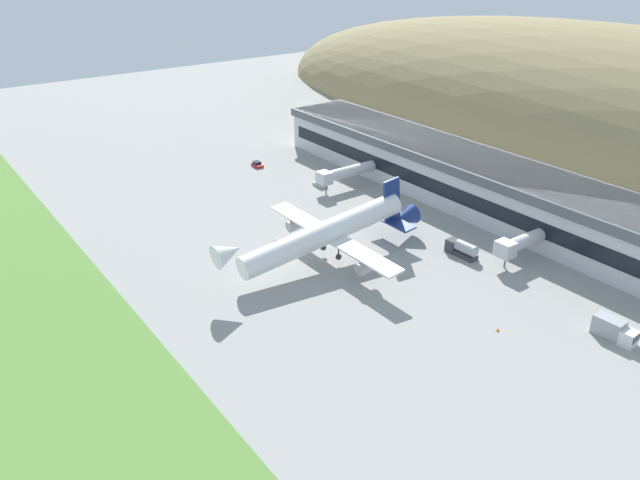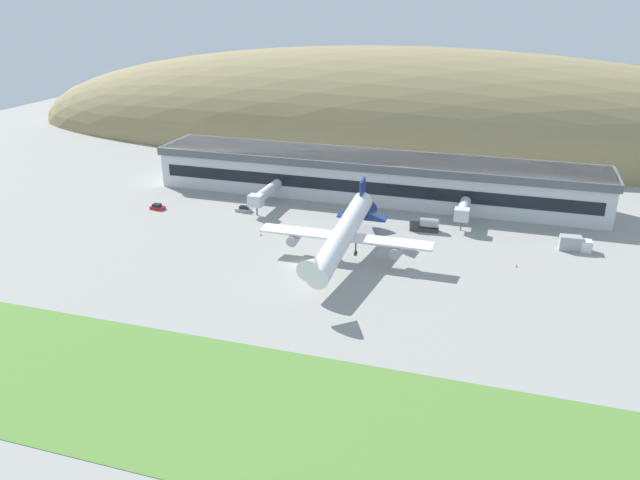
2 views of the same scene
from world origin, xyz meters
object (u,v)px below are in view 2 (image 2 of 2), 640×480
(cargo_airplane, at_px, (344,235))
(service_car_1, at_px, (157,207))
(jetway_1, at_px, (463,210))
(traffic_cone_0, at_px, (516,265))
(service_car_0, at_px, (244,209))
(terminal_building, at_px, (373,174))
(fuel_truck, at_px, (425,225))
(box_truck, at_px, (575,244))
(jetway_0, at_px, (265,193))
(traffic_cone_1, at_px, (261,234))

(cargo_airplane, xyz_separation_m, service_car_1, (-53.83, 16.82, -5.22))
(jetway_1, height_order, traffic_cone_0, jetway_1)
(service_car_0, bearing_deg, terminal_building, 36.82)
(fuel_truck, height_order, box_truck, box_truck)
(jetway_1, relative_size, cargo_airplane, 0.26)
(service_car_1, bearing_deg, jetway_0, 18.80)
(fuel_truck, relative_size, traffic_cone_0, 11.65)
(fuel_truck, height_order, traffic_cone_0, fuel_truck)
(jetway_0, distance_m, traffic_cone_0, 64.87)
(jetway_0, height_order, jetway_1, same)
(service_car_0, bearing_deg, cargo_airplane, -34.07)
(cargo_airplane, distance_m, service_car_1, 56.63)
(jetway_0, height_order, cargo_airplane, cargo_airplane)
(cargo_airplane, distance_m, service_car_0, 39.11)
(jetway_1, bearing_deg, jetway_0, -177.12)
(service_car_1, distance_m, box_truck, 99.79)
(terminal_building, relative_size, jetway_1, 10.17)
(service_car_1, distance_m, traffic_cone_0, 88.62)
(terminal_building, xyz_separation_m, traffic_cone_0, (37.97, -35.52, -6.10))
(terminal_building, relative_size, box_truck, 17.73)
(jetway_0, relative_size, jetway_1, 1.40)
(jetway_0, xyz_separation_m, service_car_0, (-4.25, -3.94, -3.39))
(service_car_1, bearing_deg, terminal_building, 27.57)
(terminal_building, height_order, traffic_cone_1, terminal_building)
(traffic_cone_0, bearing_deg, jetway_0, 163.70)
(jetway_0, bearing_deg, service_car_0, -137.17)
(fuel_truck, xyz_separation_m, traffic_cone_0, (20.86, -14.62, -1.19))
(jetway_1, bearing_deg, terminal_building, 149.36)
(terminal_building, bearing_deg, traffic_cone_1, -117.05)
(traffic_cone_0, bearing_deg, box_truck, 47.47)
(traffic_cone_0, height_order, traffic_cone_1, same)
(service_car_0, distance_m, fuel_truck, 45.56)
(jetway_0, xyz_separation_m, cargo_airplane, (27.86, -25.65, 1.81))
(terminal_building, xyz_separation_m, box_truck, (49.58, -22.87, -4.89))
(traffic_cone_0, bearing_deg, cargo_airplane, -167.70)
(jetway_0, height_order, traffic_cone_1, jetway_0)
(cargo_airplane, relative_size, traffic_cone_0, 78.49)
(jetway_1, height_order, cargo_airplane, cargo_airplane)
(service_car_1, xyz_separation_m, box_truck, (99.73, 3.31, 0.90))
(jetway_0, bearing_deg, traffic_cone_0, -16.30)
(fuel_truck, distance_m, box_truck, 32.52)
(terminal_building, bearing_deg, traffic_cone_0, -43.09)
(jetway_0, relative_size, traffic_cone_1, 28.21)
(service_car_0, bearing_deg, box_truck, -1.17)
(jetway_0, bearing_deg, cargo_airplane, -42.64)
(traffic_cone_0, relative_size, traffic_cone_1, 1.00)
(service_car_1, distance_m, traffic_cone_1, 33.41)
(box_truck, bearing_deg, service_car_1, -178.10)
(traffic_cone_1, bearing_deg, jetway_0, 109.14)
(terminal_building, xyz_separation_m, jetway_1, (25.11, -14.87, -2.39))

